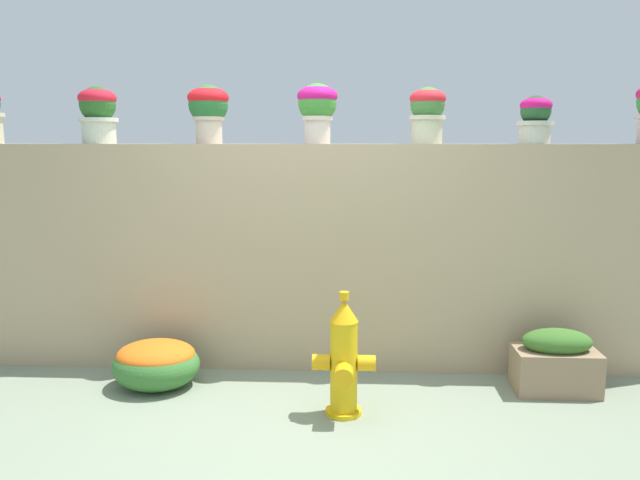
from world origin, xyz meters
name	(u,v)px	position (x,y,z in m)	size (l,w,h in m)	color
ground_plane	(299,431)	(0.00, 0.00, 0.00)	(24.00, 24.00, 0.00)	gray
stone_wall	(311,257)	(0.00, 1.15, 0.86)	(5.58, 0.29, 1.72)	tan
potted_plant_1	(98,111)	(-1.61, 1.16, 1.97)	(0.29, 0.29, 0.43)	beige
potted_plant_2	(208,107)	(-0.77, 1.17, 1.99)	(0.31, 0.31, 0.44)	#C5B09C
potted_plant_3	(317,106)	(0.05, 1.15, 2.00)	(0.30, 0.30, 0.44)	beige
potted_plant_4	(427,111)	(0.86, 1.16, 1.96)	(0.26, 0.26, 0.41)	beige
potted_plant_5	(535,117)	(1.64, 1.13, 1.91)	(0.26, 0.26, 0.35)	beige
fire_hydrant	(344,361)	(0.27, 0.25, 0.36)	(0.40, 0.33, 0.81)	gold
flower_bush_left	(156,362)	(-1.08, 0.65, 0.18)	(0.62, 0.56, 0.35)	#387231
planter_box	(556,362)	(1.74, 0.70, 0.22)	(0.57, 0.33, 0.45)	#8F7457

